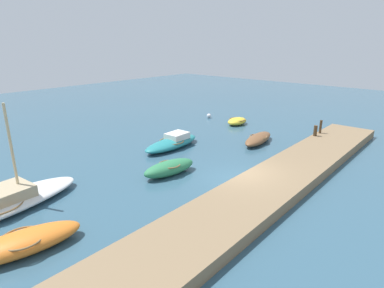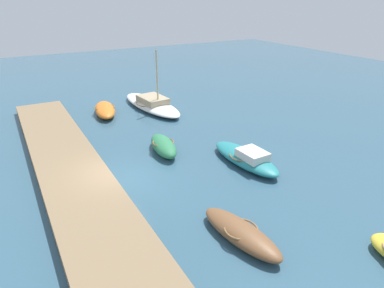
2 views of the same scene
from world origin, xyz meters
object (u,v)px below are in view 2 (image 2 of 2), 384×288
(rowboat_green, at_px, (163,146))
(rowboat_orange, at_px, (105,110))
(motorboat_teal, at_px, (246,157))
(sailboat_white, at_px, (152,104))
(rowboat_brown, at_px, (241,233))

(rowboat_green, distance_m, rowboat_orange, 8.39)
(motorboat_teal, height_order, sailboat_white, sailboat_white)
(motorboat_teal, bearing_deg, rowboat_orange, -162.49)
(sailboat_white, bearing_deg, rowboat_brown, -17.21)
(sailboat_white, bearing_deg, rowboat_green, -23.89)
(motorboat_teal, height_order, rowboat_orange, motorboat_teal)
(rowboat_brown, bearing_deg, sailboat_white, 160.11)
(sailboat_white, bearing_deg, rowboat_orange, -100.95)
(rowboat_brown, relative_size, sailboat_white, 0.50)
(rowboat_green, xyz_separation_m, sailboat_white, (-7.96, 2.68, -0.01))
(motorboat_teal, distance_m, rowboat_brown, 6.33)
(rowboat_green, bearing_deg, rowboat_brown, 3.48)
(motorboat_teal, relative_size, rowboat_brown, 1.25)
(rowboat_green, height_order, rowboat_orange, rowboat_green)
(rowboat_orange, height_order, sailboat_white, sailboat_white)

